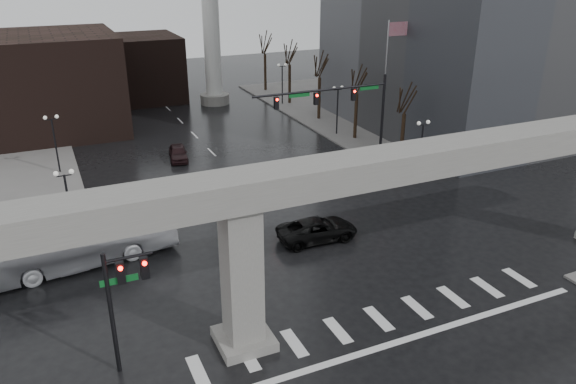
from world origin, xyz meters
name	(u,v)px	position (x,y,z in m)	size (l,w,h in m)	color
ground	(368,308)	(0.00, 0.00, 0.00)	(160.00, 160.00, 0.00)	black
sidewalk_ne	(394,105)	(26.00, 36.00, 0.07)	(28.00, 36.00, 0.15)	slate
elevated_guideway	(398,185)	(1.26, 0.00, 6.88)	(48.00, 2.60, 8.70)	gray
building_far_left	(38,84)	(-14.00, 42.00, 5.00)	(16.00, 14.00, 10.00)	black
building_far_mid	(139,68)	(-2.00, 52.00, 4.00)	(10.00, 10.00, 8.00)	black
signal_mast_arm	(345,104)	(8.99, 18.80, 5.83)	(12.12, 0.43, 8.00)	black
signal_left_pole	(122,291)	(-12.25, 0.50, 4.07)	(2.30, 0.30, 6.00)	black
flagpole_assembly	(388,71)	(15.29, 22.00, 7.53)	(2.06, 0.12, 12.00)	silver
lamp_right_0	(422,140)	(13.50, 14.00, 3.47)	(1.22, 0.32, 5.11)	black
lamp_right_1	(338,102)	(13.50, 28.00, 3.47)	(1.22, 0.32, 5.11)	black
lamp_right_2	(282,77)	(13.50, 42.00, 3.47)	(1.22, 0.32, 5.11)	black
lamp_left_0	(67,195)	(-13.50, 14.00, 3.47)	(1.22, 0.32, 5.11)	black
lamp_left_1	(54,134)	(-13.50, 28.00, 3.47)	(1.22, 0.32, 5.11)	black
lamp_left_2	(46,98)	(-13.50, 42.00, 3.47)	(1.22, 0.32, 5.11)	black
tree_right_0	(403,134)	(14.53, 18.02, 2.79)	(1.09, 1.58, 7.50)	black
tree_right_1	(356,112)	(14.53, 26.02, 2.85)	(1.09, 1.61, 7.67)	black
tree_right_2	(319,94)	(14.53, 34.02, 2.91)	(1.10, 1.63, 7.85)	black
tree_right_3	(290,80)	(14.53, 42.02, 2.98)	(1.11, 1.66, 8.02)	black
tree_right_4	(265,69)	(14.53, 50.02, 3.04)	(1.12, 1.69, 8.19)	black
pickup_truck	(317,229)	(1.08, 8.07, 0.74)	(2.45, 5.31, 1.48)	black
city_bus	(69,240)	(-13.87, 11.17, 1.74)	(2.92, 12.46, 3.47)	silver
far_car	(178,153)	(-3.39, 27.16, 0.67)	(1.58, 3.92, 1.33)	black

